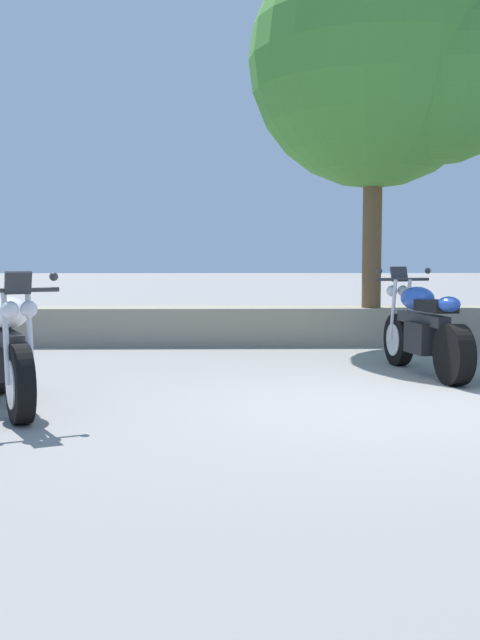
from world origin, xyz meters
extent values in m
plane|color=gray|center=(0.00, 0.00, 0.00)|extent=(120.00, 120.00, 0.00)
cube|color=gray|center=(0.00, 4.80, 0.28)|extent=(36.00, 0.80, 0.55)
cylinder|color=black|center=(-3.00, -0.65, 0.31)|extent=(0.39, 0.62, 0.62)
cylinder|color=silver|center=(-3.00, -0.65, 0.31)|extent=(0.31, 0.42, 0.38)
cube|color=black|center=(-3.32, 0.05, 0.41)|extent=(0.49, 0.57, 0.34)
cube|color=#2D2D30|center=(-3.28, -0.04, 0.61)|extent=(0.59, 1.06, 0.12)
ellipsoid|color=white|center=(-3.22, -0.18, 0.83)|extent=(0.53, 0.61, 0.26)
cylinder|color=#2D2D30|center=(-3.03, -0.58, 1.03)|extent=(0.62, 0.31, 0.04)
sphere|color=silver|center=(-2.91, -0.67, 0.89)|extent=(0.13, 0.13, 0.13)
sphere|color=silver|center=(-3.04, -0.73, 0.89)|extent=(0.13, 0.13, 0.13)
cube|color=#26282D|center=(-2.99, -0.67, 1.09)|extent=(0.22, 0.17, 0.18)
cylinder|color=silver|center=(-2.94, -0.58, 0.67)|extent=(0.11, 0.17, 0.73)
cylinder|color=silver|center=(-3.10, -0.65, 0.67)|extent=(0.11, 0.17, 0.73)
sphere|color=#2D2D30|center=(-2.78, -0.41, 1.13)|extent=(0.07, 0.07, 0.07)
cylinder|color=black|center=(0.66, 2.46, 0.31)|extent=(0.24, 0.63, 0.62)
cylinder|color=black|center=(0.89, 1.04, 0.31)|extent=(0.28, 0.64, 0.62)
cylinder|color=silver|center=(0.66, 2.46, 0.31)|extent=(0.22, 0.41, 0.38)
cube|color=black|center=(0.78, 1.70, 0.41)|extent=(0.39, 0.53, 0.34)
cube|color=#2D2D30|center=(0.76, 1.80, 0.61)|extent=(0.31, 1.11, 0.12)
ellipsoid|color=#2347A8|center=(0.74, 1.95, 0.83)|extent=(0.42, 0.57, 0.26)
cube|color=black|center=(0.82, 1.47, 0.77)|extent=(0.35, 0.59, 0.12)
ellipsoid|color=#2347A8|center=(0.87, 1.18, 0.81)|extent=(0.26, 0.31, 0.16)
cylinder|color=#2D2D30|center=(0.67, 2.38, 1.03)|extent=(0.66, 0.14, 0.04)
sphere|color=silver|center=(0.58, 2.51, 0.89)|extent=(0.13, 0.13, 0.13)
sphere|color=silver|center=(0.72, 2.53, 0.89)|extent=(0.13, 0.13, 0.13)
cube|color=#26282D|center=(0.65, 2.48, 1.09)|extent=(0.21, 0.13, 0.18)
cylinder|color=silver|center=(1.01, 1.30, 0.36)|extent=(0.17, 0.39, 0.11)
cylinder|color=silver|center=(0.57, 2.41, 0.67)|extent=(0.07, 0.17, 0.73)
cylinder|color=silver|center=(0.75, 2.43, 0.67)|extent=(0.07, 0.17, 0.73)
sphere|color=#2D2D30|center=(0.38, 2.29, 1.13)|extent=(0.07, 0.07, 0.07)
sphere|color=#2D2D30|center=(0.97, 2.39, 1.13)|extent=(0.07, 0.07, 0.07)
cylinder|color=brown|center=(0.75, 4.64, 1.65)|extent=(0.28, 0.28, 2.20)
sphere|color=#428433|center=(0.75, 4.64, 4.12)|extent=(3.64, 3.64, 3.64)
sphere|color=#428433|center=(1.57, 4.10, 3.76)|extent=(2.37, 2.37, 2.37)
camera|label=1|loc=(-1.42, -6.41, 1.27)|focal=42.17mm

